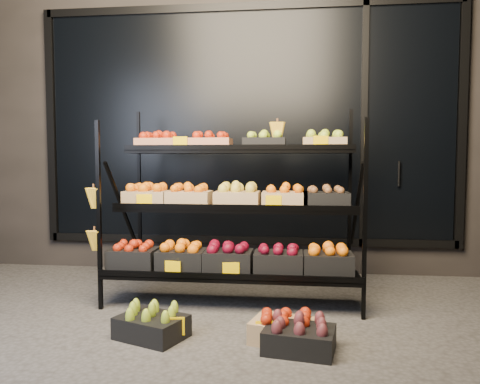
# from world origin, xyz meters

# --- Properties ---
(ground) EXTENTS (24.00, 24.00, 0.00)m
(ground) POSITION_xyz_m (0.00, 0.00, 0.00)
(ground) COLOR #514F4C
(ground) RESTS_ON ground
(building) EXTENTS (6.00, 2.08, 3.50)m
(building) POSITION_xyz_m (0.00, 2.59, 1.75)
(building) COLOR #2D2826
(building) RESTS_ON ground
(display_rack) EXTENTS (2.18, 1.02, 1.66)m
(display_rack) POSITION_xyz_m (-0.02, 0.60, 0.79)
(display_rack) COLOR black
(display_rack) RESTS_ON ground
(tag_floor_a) EXTENTS (0.13, 0.01, 0.12)m
(tag_floor_a) POSITION_xyz_m (-0.27, -0.40, 0.06)
(tag_floor_a) COLOR #F0BD00
(tag_floor_a) RESTS_ON ground
(tag_floor_b) EXTENTS (0.13, 0.01, 0.12)m
(tag_floor_b) POSITION_xyz_m (0.33, -0.40, 0.06)
(tag_floor_b) COLOR #F0BD00
(tag_floor_b) RESTS_ON ground
(floor_crate_midleft) EXTENTS (0.52, 0.46, 0.21)m
(floor_crate_midleft) POSITION_xyz_m (-0.44, -0.36, 0.10)
(floor_crate_midleft) COLOR black
(floor_crate_midleft) RESTS_ON ground
(floor_crate_midright) EXTENTS (0.48, 0.41, 0.21)m
(floor_crate_midright) POSITION_xyz_m (0.45, -0.33, 0.10)
(floor_crate_midright) COLOR tan
(floor_crate_midright) RESTS_ON ground
(floor_crate_right) EXTENTS (0.48, 0.38, 0.21)m
(floor_crate_right) POSITION_xyz_m (0.54, -0.46, 0.10)
(floor_crate_right) COLOR black
(floor_crate_right) RESTS_ON ground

